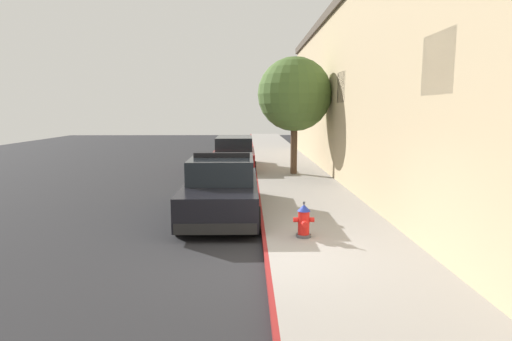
% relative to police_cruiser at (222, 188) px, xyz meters
% --- Properties ---
extents(ground_plane, '(31.55, 60.00, 0.20)m').
position_rel_police_cruiser_xyz_m(ground_plane, '(-3.44, 6.51, -0.84)').
color(ground_plane, '#232326').
extents(sidewalk_pavement, '(2.99, 60.00, 0.14)m').
position_rel_police_cruiser_xyz_m(sidewalk_pavement, '(2.56, 6.51, -0.67)').
color(sidewalk_pavement, gray).
rests_on(sidewalk_pavement, ground).
extents(curb_painted_edge, '(0.08, 60.00, 0.14)m').
position_rel_police_cruiser_xyz_m(curb_painted_edge, '(1.03, 6.51, -0.67)').
color(curb_painted_edge, maroon).
rests_on(curb_painted_edge, ground).
extents(storefront_building, '(7.02, 28.06, 6.93)m').
position_rel_police_cruiser_xyz_m(storefront_building, '(7.45, 4.39, 2.73)').
color(storefront_building, tan).
rests_on(storefront_building, ground).
extents(police_cruiser, '(1.94, 4.84, 1.68)m').
position_rel_police_cruiser_xyz_m(police_cruiser, '(0.00, 0.00, 0.00)').
color(police_cruiser, black).
rests_on(police_cruiser, ground).
extents(parked_car_silver_ahead, '(1.94, 4.84, 1.56)m').
position_rel_police_cruiser_xyz_m(parked_car_silver_ahead, '(0.06, 8.49, -0.00)').
color(parked_car_silver_ahead, maroon).
rests_on(parked_car_silver_ahead, ground).
extents(fire_hydrant, '(0.44, 0.40, 0.76)m').
position_rel_police_cruiser_xyz_m(fire_hydrant, '(1.86, -2.44, -0.25)').
color(fire_hydrant, '#4C4C51').
rests_on(fire_hydrant, sidewalk_pavement).
extents(street_tree, '(3.03, 3.03, 4.81)m').
position_rel_police_cruiser_xyz_m(street_tree, '(2.61, 6.48, 2.68)').
color(street_tree, brown).
rests_on(street_tree, sidewalk_pavement).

